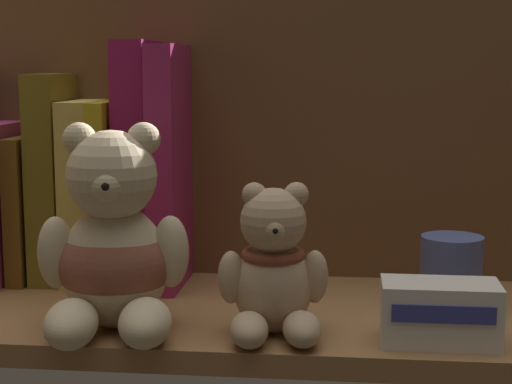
{
  "coord_description": "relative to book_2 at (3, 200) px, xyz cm",
  "views": [
    {
      "loc": [
        7.64,
        -74.97,
        24.44
      ],
      "look_at": [
        -0.63,
        0.0,
        12.9
      ],
      "focal_mm": 58.94,
      "sensor_mm": 36.0,
      "label": 1
    }
  ],
  "objects": [
    {
      "name": "book_2",
      "position": [
        0.0,
        0.0,
        0.0
      ],
      "size": [
        3.41,
        14.45,
        16.38
      ],
      "primitive_type": "cube",
      "color": "#AB3F73",
      "rests_on": "shelf_board"
    },
    {
      "name": "book_8",
      "position": [
        18.34,
        0.0,
        3.97
      ],
      "size": [
        2.71,
        13.55,
        24.33
      ],
      "primitive_type": "cube",
      "color": "#9F235E",
      "rests_on": "shelf_board"
    },
    {
      "name": "shelf_back_panel",
      "position": [
        28.53,
        4.09,
        5.98
      ],
      "size": [
        77.31,
        1.2,
        32.34
      ],
      "primitive_type": "cube",
      "color": "brown",
      "rests_on": "ground"
    },
    {
      "name": "shelf_board",
      "position": [
        28.53,
        -8.94,
        -9.19
      ],
      "size": [
        74.91,
        24.86,
        2.0
      ],
      "primitive_type": "cube",
      "color": "olive",
      "rests_on": "ground"
    },
    {
      "name": "teddy_bear_smaller",
      "position": [
        30.16,
        -16.37,
        -2.73
      ],
      "size": [
        9.46,
        9.78,
        12.79
      ],
      "color": "tan",
      "rests_on": "shelf_board"
    },
    {
      "name": "book_4",
      "position": [
        5.81,
        0.0,
        2.53
      ],
      "size": [
        3.11,
        9.79,
        21.43
      ],
      "primitive_type": "cube",
      "color": "brown",
      "rests_on": "shelf_board"
    },
    {
      "name": "book_6",
      "position": [
        12.09,
        0.0,
        1.18
      ],
      "size": [
        1.81,
        13.53,
        18.74
      ],
      "primitive_type": "cube",
      "color": "gold",
      "rests_on": "shelf_board"
    },
    {
      "name": "book_3",
      "position": [
        2.98,
        0.0,
        -0.67
      ],
      "size": [
        1.81,
        10.64,
        15.04
      ],
      "primitive_type": "cube",
      "color": "brown",
      "rests_on": "shelf_board"
    },
    {
      "name": "book_7",
      "position": [
        14.99,
        0.0,
        4.18
      ],
      "size": [
        3.25,
        10.84,
        24.75
      ],
      "primitive_type": "cube",
      "color": "#901852",
      "rests_on": "shelf_board"
    },
    {
      "name": "teddy_bear_larger",
      "position": [
        16.63,
        -16.51,
        -1.26
      ],
      "size": [
        13.06,
        13.89,
        17.63
      ],
      "color": "beige",
      "rests_on": "shelf_board"
    },
    {
      "name": "small_product_box",
      "position": [
        43.77,
        -17.11,
        -5.67
      ],
      "size": [
        9.44,
        5.18,
        5.04
      ],
      "color": "silver",
      "rests_on": "shelf_board"
    },
    {
      "name": "book_5",
      "position": [
        9.27,
        0.0,
        1.17
      ],
      "size": [
        3.08,
        10.72,
        18.71
      ],
      "primitive_type": "cube",
      "color": "#CAB754",
      "rests_on": "shelf_board"
    },
    {
      "name": "pillar_candle",
      "position": [
        45.77,
        -7.4,
        -4.76
      ],
      "size": [
        5.67,
        5.67,
        6.87
      ],
      "primitive_type": "cylinder",
      "color": "#4C5B99",
      "rests_on": "shelf_board"
    }
  ]
}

